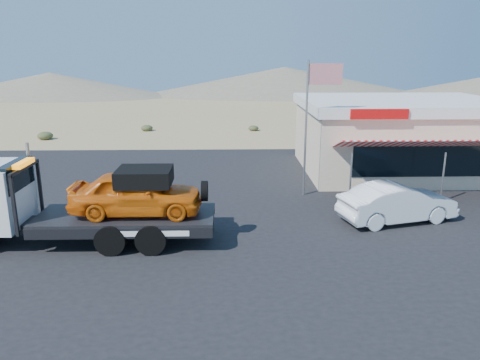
% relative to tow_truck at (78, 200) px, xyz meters
% --- Properties ---
extents(ground, '(120.00, 120.00, 0.00)m').
position_rel_tow_truck_xyz_m(ground, '(3.80, 0.79, -1.54)').
color(ground, '#9E895A').
rests_on(ground, ground).
extents(asphalt_lot, '(32.00, 24.00, 0.02)m').
position_rel_tow_truck_xyz_m(asphalt_lot, '(5.80, 3.79, -1.53)').
color(asphalt_lot, black).
rests_on(asphalt_lot, ground).
extents(tow_truck, '(8.54, 2.53, 2.86)m').
position_rel_tow_truck_xyz_m(tow_truck, '(0.00, 0.00, 0.00)').
color(tow_truck, black).
rests_on(tow_truck, asphalt_lot).
extents(white_sedan, '(4.74, 2.68, 1.48)m').
position_rel_tow_truck_xyz_m(white_sedan, '(11.53, 1.75, -0.78)').
color(white_sedan, white).
rests_on(white_sedan, asphalt_lot).
extents(jerky_store, '(10.40, 9.97, 3.90)m').
position_rel_tow_truck_xyz_m(jerky_store, '(14.30, 9.77, 0.45)').
color(jerky_store, beige).
rests_on(jerky_store, asphalt_lot).
extents(flagpole, '(1.55, 0.10, 6.00)m').
position_rel_tow_truck_xyz_m(flagpole, '(8.73, 5.29, 2.23)').
color(flagpole, '#99999E').
rests_on(flagpole, asphalt_lot).
extents(distant_hills, '(126.00, 48.00, 4.20)m').
position_rel_tow_truck_xyz_m(distant_hills, '(-5.97, 55.93, 0.35)').
color(distant_hills, '#726B59').
rests_on(distant_hills, ground).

